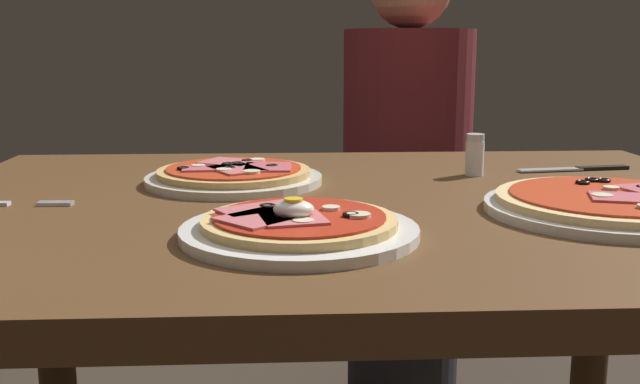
# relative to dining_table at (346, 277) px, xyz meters

# --- Properties ---
(dining_table) EXTENTS (1.18, 0.87, 0.74)m
(dining_table) POSITION_rel_dining_table_xyz_m (0.00, 0.00, 0.00)
(dining_table) COLOR brown
(dining_table) RESTS_ON ground
(pizza_foreground) EXTENTS (0.26, 0.26, 0.05)m
(pizza_foreground) POSITION_rel_dining_table_xyz_m (-0.07, -0.20, 0.12)
(pizza_foreground) COLOR white
(pizza_foreground) RESTS_ON dining_table
(pizza_across_left) EXTENTS (0.31, 0.31, 0.03)m
(pizza_across_left) POSITION_rel_dining_table_xyz_m (0.32, -0.11, 0.12)
(pizza_across_left) COLOR white
(pizza_across_left) RESTS_ON dining_table
(pizza_across_right) EXTENTS (0.27, 0.27, 0.03)m
(pizza_across_right) POSITION_rel_dining_table_xyz_m (-0.16, 0.12, 0.12)
(pizza_across_right) COLOR silver
(pizza_across_right) RESTS_ON dining_table
(fork) EXTENTS (0.16, 0.02, 0.00)m
(fork) POSITION_rel_dining_table_xyz_m (-0.45, -0.02, 0.11)
(fork) COLOR silver
(fork) RESTS_ON dining_table
(knife) EXTENTS (0.20, 0.05, 0.01)m
(knife) POSITION_rel_dining_table_xyz_m (0.41, 0.21, 0.12)
(knife) COLOR silver
(knife) RESTS_ON dining_table
(salt_shaker) EXTENTS (0.03, 0.03, 0.07)m
(salt_shaker) POSITION_rel_dining_table_xyz_m (0.22, 0.17, 0.15)
(salt_shaker) COLOR white
(salt_shaker) RESTS_ON dining_table
(diner_person) EXTENTS (0.32, 0.32, 1.18)m
(diner_person) POSITION_rel_dining_table_xyz_m (0.22, 0.83, -0.06)
(diner_person) COLOR black
(diner_person) RESTS_ON ground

